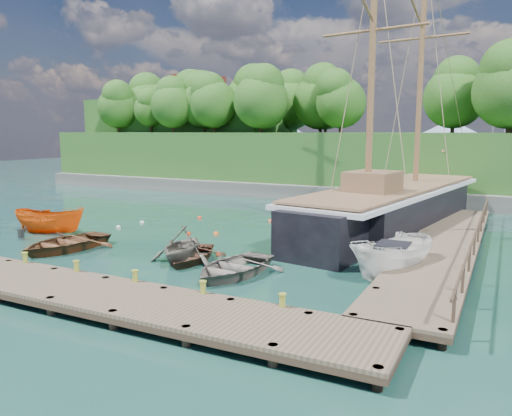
{
  "coord_description": "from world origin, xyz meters",
  "views": [
    {
      "loc": [
        14.15,
        -19.08,
        6.16
      ],
      "look_at": [
        1.98,
        4.9,
        2.0
      ],
      "focal_mm": 35.0,
      "sensor_mm": 36.0,
      "label": 1
    }
  ],
  "objects_px": {
    "rowboat_1": "(182,262)",
    "cabin_boat_white": "(392,277)",
    "rowboat_3": "(233,275)",
    "schooner": "(393,211)",
    "rowboat_0": "(66,250)",
    "rowboat_2": "(189,261)",
    "motorboat_orange": "(51,233)"
  },
  "relations": [
    {
      "from": "schooner",
      "to": "rowboat_3",
      "type": "bearing_deg",
      "value": -96.93
    },
    {
      "from": "rowboat_2",
      "to": "rowboat_3",
      "type": "bearing_deg",
      "value": -34.0
    },
    {
      "from": "schooner",
      "to": "cabin_boat_white",
      "type": "bearing_deg",
      "value": -69.09
    },
    {
      "from": "rowboat_1",
      "to": "rowboat_2",
      "type": "bearing_deg",
      "value": 44.65
    },
    {
      "from": "rowboat_0",
      "to": "rowboat_1",
      "type": "relative_size",
      "value": 1.38
    },
    {
      "from": "rowboat_1",
      "to": "motorboat_orange",
      "type": "distance_m",
      "value": 11.22
    },
    {
      "from": "cabin_boat_white",
      "to": "rowboat_2",
      "type": "bearing_deg",
      "value": -145.11
    },
    {
      "from": "motorboat_orange",
      "to": "rowboat_3",
      "type": "bearing_deg",
      "value": -116.6
    },
    {
      "from": "rowboat_1",
      "to": "cabin_boat_white",
      "type": "distance_m",
      "value": 9.62
    },
    {
      "from": "cabin_boat_white",
      "to": "schooner",
      "type": "distance_m",
      "value": 11.03
    },
    {
      "from": "rowboat_1",
      "to": "schooner",
      "type": "xyz_separation_m",
      "value": [
        7.16,
        12.81,
        1.16
      ]
    },
    {
      "from": "rowboat_3",
      "to": "cabin_boat_white",
      "type": "xyz_separation_m",
      "value": [
        6.16,
        2.89,
        0.0
      ]
    },
    {
      "from": "cabin_boat_white",
      "to": "motorboat_orange",
      "type": "bearing_deg",
      "value": -155.59
    },
    {
      "from": "rowboat_0",
      "to": "cabin_boat_white",
      "type": "distance_m",
      "value": 16.49
    },
    {
      "from": "rowboat_0",
      "to": "rowboat_2",
      "type": "height_order",
      "value": "rowboat_0"
    },
    {
      "from": "rowboat_3",
      "to": "schooner",
      "type": "xyz_separation_m",
      "value": [
        3.92,
        13.63,
        1.16
      ]
    },
    {
      "from": "cabin_boat_white",
      "to": "rowboat_1",
      "type": "bearing_deg",
      "value": -143.56
    },
    {
      "from": "rowboat_1",
      "to": "schooner",
      "type": "relative_size",
      "value": 0.13
    },
    {
      "from": "rowboat_3",
      "to": "schooner",
      "type": "bearing_deg",
      "value": 78.92
    },
    {
      "from": "rowboat_2",
      "to": "motorboat_orange",
      "type": "xyz_separation_m",
      "value": [
        -11.25,
        1.62,
        0.0
      ]
    },
    {
      "from": "motorboat_orange",
      "to": "cabin_boat_white",
      "type": "distance_m",
      "value": 20.44
    },
    {
      "from": "rowboat_3",
      "to": "cabin_boat_white",
      "type": "bearing_deg",
      "value": 30.08
    },
    {
      "from": "motorboat_orange",
      "to": "rowboat_1",
      "type": "bearing_deg",
      "value": -115.62
    },
    {
      "from": "motorboat_orange",
      "to": "schooner",
      "type": "distance_m",
      "value": 21.24
    },
    {
      "from": "rowboat_0",
      "to": "rowboat_3",
      "type": "relative_size",
      "value": 1.05
    },
    {
      "from": "motorboat_orange",
      "to": "rowboat_0",
      "type": "bearing_deg",
      "value": -138.45
    },
    {
      "from": "rowboat_0",
      "to": "rowboat_2",
      "type": "xyz_separation_m",
      "value": [
        7.05,
        1.08,
        0.0
      ]
    },
    {
      "from": "rowboat_0",
      "to": "motorboat_orange",
      "type": "bearing_deg",
      "value": 152.6
    },
    {
      "from": "rowboat_2",
      "to": "cabin_boat_white",
      "type": "distance_m",
      "value": 9.36
    },
    {
      "from": "rowboat_2",
      "to": "motorboat_orange",
      "type": "relative_size",
      "value": 0.89
    },
    {
      "from": "rowboat_3",
      "to": "motorboat_orange",
      "type": "xyz_separation_m",
      "value": [
        -14.28,
        2.74,
        0.0
      ]
    },
    {
      "from": "rowboat_2",
      "to": "motorboat_orange",
      "type": "distance_m",
      "value": 11.37
    }
  ]
}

